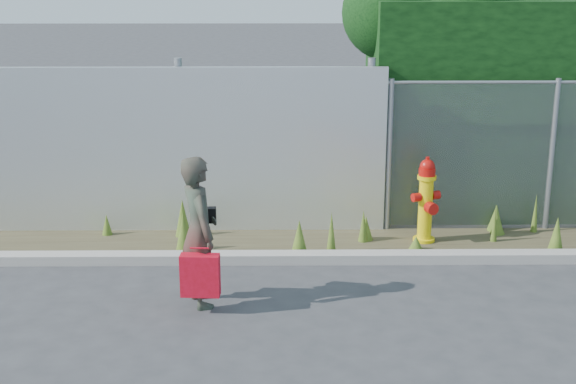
{
  "coord_description": "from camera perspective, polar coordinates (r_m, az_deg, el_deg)",
  "views": [
    {
      "loc": [
        -0.39,
        -7.25,
        3.51
      ],
      "look_at": [
        -0.3,
        1.4,
        1.0
      ],
      "focal_mm": 50.0,
      "sensor_mm": 36.0,
      "label": 1
    }
  ],
  "objects": [
    {
      "name": "woman",
      "position": [
        8.36,
        -6.36,
        -2.82
      ],
      "size": [
        0.57,
        0.68,
        1.61
      ],
      "primitive_type": "imported",
      "rotation": [
        0.0,
        0.0,
        1.94
      ],
      "color": "#0D563F",
      "rests_on": "ground"
    },
    {
      "name": "curb",
      "position": [
        9.7,
        1.75,
        -4.68
      ],
      "size": [
        16.0,
        0.22,
        0.12
      ],
      "primitive_type": "cube",
      "color": "#9F978F",
      "rests_on": "ground"
    },
    {
      "name": "fire_hydrant",
      "position": [
        10.36,
        9.77,
        -0.68
      ],
      "size": [
        0.38,
        0.34,
        1.13
      ],
      "rotation": [
        0.0,
        0.0,
        0.36
      ],
      "color": "yellow",
      "rests_on": "ground"
    },
    {
      "name": "ground",
      "position": [
        8.07,
        2.27,
        -9.63
      ],
      "size": [
        80.0,
        80.0,
        0.0
      ],
      "primitive_type": "plane",
      "color": "#353538",
      "rests_on": "ground"
    },
    {
      "name": "weed_strip",
      "position": [
        10.34,
        4.8,
        -2.92
      ],
      "size": [
        16.0,
        1.34,
        0.55
      ],
      "color": "#433B26",
      "rests_on": "ground"
    },
    {
      "name": "black_shoulder_bag",
      "position": [
        8.44,
        -5.87,
        -1.64
      ],
      "size": [
        0.22,
        0.09,
        0.16
      ],
      "rotation": [
        0.0,
        0.0,
        0.01
      ],
      "color": "black"
    },
    {
      "name": "red_tote_bag",
      "position": [
        8.25,
        -6.26,
        -5.9
      ],
      "size": [
        0.4,
        0.15,
        0.52
      ],
      "rotation": [
        0.0,
        0.0,
        -0.06
      ],
      "color": "#B70A16"
    },
    {
      "name": "corrugated_fence",
      "position": [
        10.92,
        -15.76,
        2.82
      ],
      "size": [
        8.5,
        0.21,
        2.3
      ],
      "color": "silver",
      "rests_on": "ground"
    }
  ]
}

